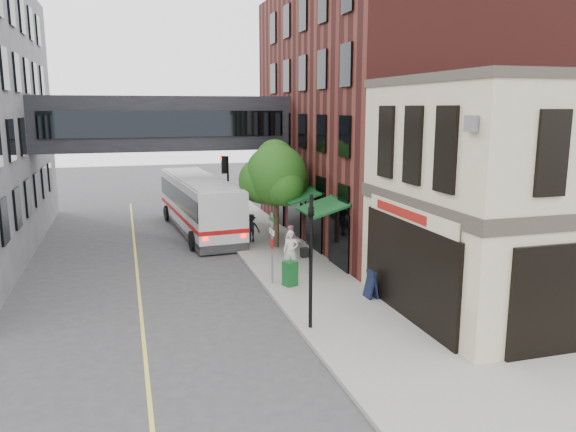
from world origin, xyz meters
TOP-DOWN VIEW (x-y plane):
  - ground at (0.00, 0.00)m, footprint 120.00×120.00m
  - sidewalk_main at (2.00, 14.00)m, footprint 4.00×60.00m
  - corner_building at (8.97, 2.00)m, footprint 10.19×8.12m
  - brick_building at (9.98, 15.00)m, footprint 13.76×18.00m
  - skyway_bridge at (-3.00, 18.00)m, footprint 14.00×3.18m
  - traffic_signal_near at (0.37, 2.00)m, footprint 0.44×0.22m
  - traffic_signal_far at (0.26, 17.00)m, footprint 0.53×0.28m
  - street_sign_pole at (0.39, 7.00)m, footprint 0.08×0.75m
  - street_tree at (2.19, 13.22)m, footprint 3.80×3.20m
  - lane_marking at (-5.00, 10.00)m, footprint 0.12×40.00m
  - bus at (-1.12, 18.48)m, footprint 3.67×12.13m
  - pedestrian_a at (1.64, 8.45)m, footprint 0.78×0.63m
  - pedestrian_b at (2.29, 10.48)m, footprint 0.93×0.80m
  - pedestrian_c at (1.18, 14.52)m, footprint 1.13×0.97m
  - newspaper_box at (1.02, 6.48)m, footprint 0.65×0.61m
  - sandwich_board at (3.60, 4.18)m, footprint 0.40×0.61m

SIDE VIEW (x-z plane):
  - ground at x=0.00m, z-range 0.00..0.00m
  - lane_marking at x=-5.00m, z-range 0.00..0.01m
  - sidewalk_main at x=2.00m, z-range 0.00..0.15m
  - newspaper_box at x=1.02m, z-range 0.15..1.18m
  - sandwich_board at x=3.60m, z-range 0.15..1.22m
  - pedestrian_c at x=1.18m, z-range 0.15..1.67m
  - pedestrian_b at x=2.29m, z-range 0.15..1.80m
  - pedestrian_a at x=1.64m, z-range 0.15..2.02m
  - bus at x=-1.12m, z-range 0.19..3.41m
  - street_sign_pole at x=0.39m, z-range 0.43..3.43m
  - traffic_signal_near at x=0.37m, z-range 0.68..5.28m
  - traffic_signal_far at x=0.26m, z-range 1.09..5.59m
  - street_tree at x=2.19m, z-range 1.11..6.71m
  - corner_building at x=8.97m, z-range -0.01..8.44m
  - skyway_bridge at x=-3.00m, z-range 5.00..8.00m
  - brick_building at x=9.98m, z-range -0.01..13.99m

